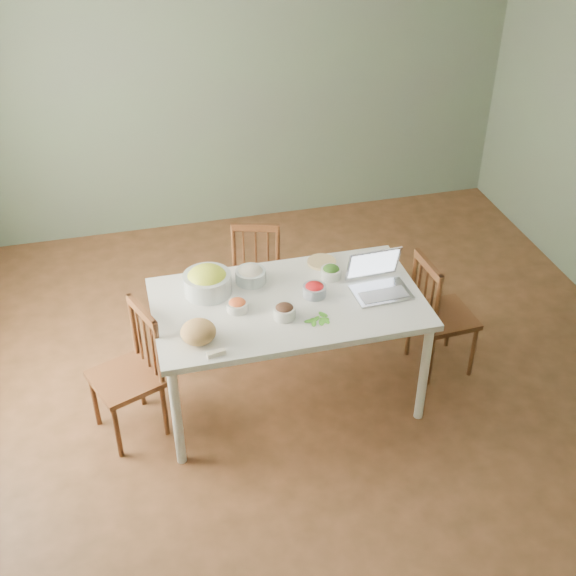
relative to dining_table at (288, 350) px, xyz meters
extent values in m
cube|color=#492E19|center=(0.19, 0.05, -0.40)|extent=(5.00, 5.00, 0.00)
cube|color=#5C7556|center=(0.19, 2.55, 0.95)|extent=(5.00, 0.00, 2.70)
ellipsoid|color=#A97C50|center=(-0.61, -0.26, 0.47)|extent=(0.22, 0.22, 0.14)
cube|color=beige|center=(-0.53, -0.42, 0.42)|extent=(0.11, 0.05, 0.03)
cylinder|color=#CCB682|center=(0.33, 0.37, 0.41)|extent=(0.21, 0.21, 0.02)
camera|label=1|loc=(-0.93, -3.67, 3.13)|focal=46.00mm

